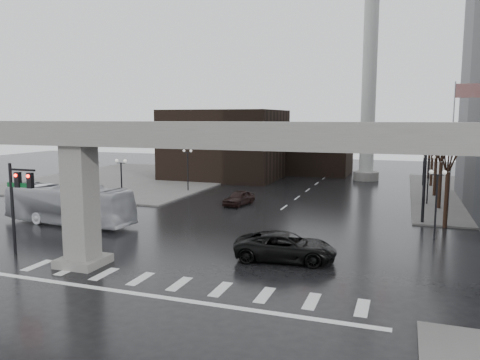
% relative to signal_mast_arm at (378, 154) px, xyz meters
% --- Properties ---
extents(ground, '(160.00, 160.00, 0.00)m').
position_rel_signal_mast_arm_xyz_m(ground, '(-8.99, -18.80, -5.83)').
color(ground, black).
rests_on(ground, ground).
extents(sidewalk_nw, '(28.00, 36.00, 0.15)m').
position_rel_signal_mast_arm_xyz_m(sidewalk_nw, '(-34.99, 17.20, -5.75)').
color(sidewalk_nw, '#615E5C').
rests_on(sidewalk_nw, ground).
extents(elevated_guideway, '(48.00, 2.60, 8.70)m').
position_rel_signal_mast_arm_xyz_m(elevated_guideway, '(-7.73, -18.80, 1.05)').
color(elevated_guideway, gray).
rests_on(elevated_guideway, ground).
extents(building_far_left, '(16.00, 14.00, 10.00)m').
position_rel_signal_mast_arm_xyz_m(building_far_left, '(-22.99, 23.20, -0.83)').
color(building_far_left, black).
rests_on(building_far_left, ground).
extents(building_far_mid, '(10.00, 10.00, 8.00)m').
position_rel_signal_mast_arm_xyz_m(building_far_mid, '(-10.99, 33.20, -1.83)').
color(building_far_mid, black).
rests_on(building_far_mid, ground).
extents(smokestack, '(3.60, 3.60, 30.00)m').
position_rel_signal_mast_arm_xyz_m(smokestack, '(-2.99, 27.20, 7.52)').
color(smokestack, '#B8B8B4').
rests_on(smokestack, ground).
extents(signal_mast_arm, '(12.12, 0.43, 8.00)m').
position_rel_signal_mast_arm_xyz_m(signal_mast_arm, '(0.00, 0.00, 0.00)').
color(signal_mast_arm, black).
rests_on(signal_mast_arm, ground).
extents(signal_left_pole, '(2.30, 0.30, 6.00)m').
position_rel_signal_mast_arm_xyz_m(signal_left_pole, '(-21.24, -18.30, -1.76)').
color(signal_left_pole, black).
rests_on(signal_left_pole, ground).
extents(flagpole_assembly, '(2.06, 0.12, 12.00)m').
position_rel_signal_mast_arm_xyz_m(flagpole_assembly, '(6.30, 3.20, 1.70)').
color(flagpole_assembly, silver).
rests_on(flagpole_assembly, ground).
extents(lamp_right_0, '(1.22, 0.32, 5.11)m').
position_rel_signal_mast_arm_xyz_m(lamp_right_0, '(4.51, -4.80, -2.36)').
color(lamp_right_0, black).
rests_on(lamp_right_0, ground).
extents(lamp_right_1, '(1.22, 0.32, 5.11)m').
position_rel_signal_mast_arm_xyz_m(lamp_right_1, '(4.51, 9.20, -2.36)').
color(lamp_right_1, black).
rests_on(lamp_right_1, ground).
extents(lamp_right_2, '(1.22, 0.32, 5.11)m').
position_rel_signal_mast_arm_xyz_m(lamp_right_2, '(4.51, 23.20, -2.36)').
color(lamp_right_2, black).
rests_on(lamp_right_2, ground).
extents(lamp_left_0, '(1.22, 0.32, 5.11)m').
position_rel_signal_mast_arm_xyz_m(lamp_left_0, '(-22.49, -4.80, -2.36)').
color(lamp_left_0, black).
rests_on(lamp_left_0, ground).
extents(lamp_left_1, '(1.22, 0.32, 5.11)m').
position_rel_signal_mast_arm_xyz_m(lamp_left_1, '(-22.49, 9.20, -2.36)').
color(lamp_left_1, black).
rests_on(lamp_left_1, ground).
extents(lamp_left_2, '(1.22, 0.32, 5.11)m').
position_rel_signal_mast_arm_xyz_m(lamp_left_2, '(-22.49, 23.20, -2.36)').
color(lamp_left_2, black).
rests_on(lamp_left_2, ground).
extents(tree_right_0, '(1.09, 1.58, 7.50)m').
position_rel_signal_mast_arm_xyz_m(tree_right_0, '(5.54, -0.78, -3.04)').
color(tree_right_0, black).
rests_on(tree_right_0, ground).
extents(tree_right_1, '(1.09, 1.61, 7.67)m').
position_rel_signal_mast_arm_xyz_m(tree_right_1, '(5.54, 7.22, -2.98)').
color(tree_right_1, black).
rests_on(tree_right_1, ground).
extents(tree_right_2, '(1.10, 1.63, 7.85)m').
position_rel_signal_mast_arm_xyz_m(tree_right_2, '(5.54, 15.22, -2.91)').
color(tree_right_2, black).
rests_on(tree_right_2, ground).
extents(tree_right_3, '(1.11, 1.66, 8.02)m').
position_rel_signal_mast_arm_xyz_m(tree_right_3, '(5.54, 23.22, -2.85)').
color(tree_right_3, black).
rests_on(tree_right_3, ground).
extents(tree_right_4, '(1.12, 1.69, 8.19)m').
position_rel_signal_mast_arm_xyz_m(tree_right_4, '(5.54, 31.22, -2.79)').
color(tree_right_4, black).
rests_on(tree_right_4, ground).
extents(pickup_truck, '(6.65, 3.67, 1.76)m').
position_rel_signal_mast_arm_xyz_m(pickup_truck, '(-4.63, -13.78, -4.95)').
color(pickup_truck, black).
rests_on(pickup_truck, ground).
extents(city_bus, '(12.24, 3.84, 3.35)m').
position_rel_signal_mast_arm_xyz_m(city_bus, '(-24.28, -9.99, -4.15)').
color(city_bus, silver).
rests_on(city_bus, ground).
extents(far_car, '(2.61, 4.62, 1.48)m').
position_rel_signal_mast_arm_xyz_m(far_car, '(-13.67, 2.89, -5.09)').
color(far_car, black).
rests_on(far_car, ground).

